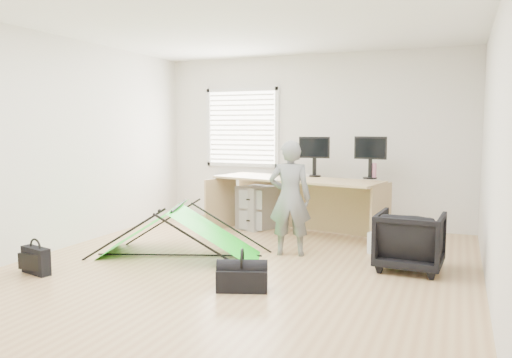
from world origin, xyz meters
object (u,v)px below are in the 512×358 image
at_px(thermos, 374,171).
at_px(person, 290,198).
at_px(kite, 179,231).
at_px(storage_crate, 391,244).
at_px(desk, 296,207).
at_px(monitor_right, 370,163).
at_px(laptop_bag, 36,261).
at_px(monitor_left, 314,162).
at_px(filing_cabinet, 258,207).
at_px(office_chair, 410,241).
at_px(duffel_bag, 242,279).

xyz_separation_m(thermos, person, (-0.78, -1.44, -0.24)).
distance_m(kite, storage_crate, 2.60).
xyz_separation_m(desk, thermos, (1.04, 0.36, 0.53)).
bearing_deg(monitor_right, kite, -126.38).
height_order(person, laptop_bag, person).
bearing_deg(kite, thermos, 25.19).
bearing_deg(monitor_left, laptop_bag, -131.82).
xyz_separation_m(filing_cabinet, monitor_right, (1.69, 0.07, 0.72)).
distance_m(desk, thermos, 1.22).
bearing_deg(monitor_right, person, -108.98).
relative_size(desk, kite, 1.22).
distance_m(monitor_right, storage_crate, 1.37).
xyz_separation_m(desk, monitor_right, (0.99, 0.34, 0.63)).
bearing_deg(thermos, office_chair, -67.49).
xyz_separation_m(filing_cabinet, kite, (-0.25, -1.92, -0.02)).
xyz_separation_m(monitor_right, duffel_bag, (-0.72, -2.86, -0.94)).
relative_size(thermos, person, 0.16).
bearing_deg(person, storage_crate, -170.46).
height_order(monitor_left, laptop_bag, monitor_left).
distance_m(storage_crate, duffel_bag, 2.25).
distance_m(monitor_right, duffel_bag, 3.09).
relative_size(filing_cabinet, storage_crate, 1.39).
distance_m(thermos, storage_crate, 1.29).
relative_size(desk, storage_crate, 5.14).
bearing_deg(monitor_right, laptop_bag, -125.06).
relative_size(filing_cabinet, monitor_left, 1.46).
bearing_deg(monitor_left, filing_cabinet, 176.88).
xyz_separation_m(monitor_left, duffel_bag, (0.09, -2.86, -0.94)).
xyz_separation_m(office_chair, storage_crate, (-0.27, 0.61, -0.19)).
height_order(kite, laptop_bag, kite).
xyz_separation_m(desk, person, (0.27, -1.09, 0.29)).
xyz_separation_m(monitor_left, monitor_right, (0.81, -0.00, 0.00)).
relative_size(person, storage_crate, 2.96).
relative_size(monitor_left, office_chair, 0.64).
height_order(desk, person, person).
distance_m(office_chair, person, 1.47).
distance_m(storage_crate, laptop_bag, 4.09).
distance_m(desk, laptop_bag, 3.49).
bearing_deg(laptop_bag, monitor_right, 60.39).
distance_m(filing_cabinet, monitor_left, 1.13).
bearing_deg(person, monitor_left, -100.38).
distance_m(filing_cabinet, office_chair, 2.79).
bearing_deg(thermos, desk, -161.16).
bearing_deg(duffel_bag, storage_crate, 39.85).
height_order(kite, duffel_bag, kite).
relative_size(filing_cabinet, monitor_right, 1.43).
xyz_separation_m(monitor_right, thermos, (0.06, 0.02, -0.11)).
bearing_deg(storage_crate, office_chair, -65.82).
xyz_separation_m(office_chair, person, (-1.42, 0.10, 0.38)).
height_order(monitor_right, person, person).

